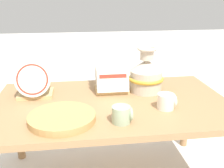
% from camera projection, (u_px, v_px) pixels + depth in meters
% --- Properties ---
extents(display_table, '(1.40, 0.83, 0.58)m').
position_uv_depth(display_table, '(112.00, 110.00, 1.58)').
color(display_table, '#9E754C').
rests_on(display_table, ground_plane).
extents(ceramic_vase, '(0.23, 0.23, 0.29)m').
position_uv_depth(ceramic_vase, '(146.00, 74.00, 1.69)').
color(ceramic_vase, beige).
rests_on(ceramic_vase, display_table).
extents(dish_rack_round_plates, '(0.21, 0.21, 0.23)m').
position_uv_depth(dish_rack_round_plates, '(34.00, 82.00, 1.61)').
color(dish_rack_round_plates, tan).
rests_on(dish_rack_round_plates, display_table).
extents(dish_rack_square_plates, '(0.21, 0.20, 0.22)m').
position_uv_depth(dish_rack_square_plates, '(111.00, 81.00, 1.71)').
color(dish_rack_square_plates, tan).
rests_on(dish_rack_square_plates, display_table).
extents(wicker_charger_stack, '(0.34, 0.34, 0.04)m').
position_uv_depth(wicker_charger_stack, '(62.00, 118.00, 1.32)').
color(wicker_charger_stack, tan).
rests_on(wicker_charger_stack, display_table).
extents(mug_cream_glaze, '(0.10, 0.09, 0.09)m').
position_uv_depth(mug_cream_glaze, '(167.00, 101.00, 1.45)').
color(mug_cream_glaze, silver).
rests_on(mug_cream_glaze, display_table).
extents(mug_sage_glaze, '(0.10, 0.09, 0.09)m').
position_uv_depth(mug_sage_glaze, '(122.00, 115.00, 1.30)').
color(mug_sage_glaze, '#9EB28E').
rests_on(mug_sage_glaze, display_table).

